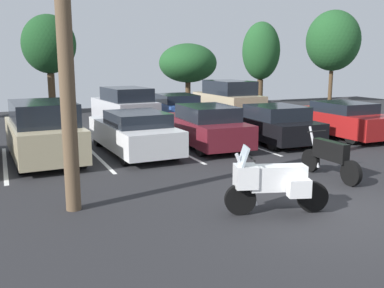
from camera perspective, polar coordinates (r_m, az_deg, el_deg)
ground at (r=9.80m, az=18.66°, el=-8.44°), size 44.00×44.00×0.10m
motorcycle_touring at (r=9.02m, az=10.63°, el=-4.96°), size 2.11×1.08×1.43m
motorcycle_second at (r=12.10m, az=17.66°, el=-1.64°), size 0.62×2.20×1.29m
parking_stripes at (r=14.98m, az=-7.23°, el=-1.08°), size 19.62×5.10×0.01m
car_champagne at (r=14.27m, az=-18.93°, el=1.51°), size 2.14×4.52×1.87m
car_white at (r=14.79m, az=-7.65°, el=1.53°), size 2.05×4.93×1.44m
car_maroon at (r=15.86m, az=1.76°, el=2.36°), size 2.01×4.74×1.51m
car_black at (r=16.91m, az=10.65°, el=2.57°), size 2.08×4.29×1.43m
car_red at (r=18.91m, az=18.76°, el=3.08°), size 1.94×4.91×1.44m
car_far_silver at (r=20.70m, az=-8.86°, el=4.77°), size 2.27×4.48×1.87m
car_far_blue at (r=22.08m, az=-2.21°, el=4.75°), size 2.13×4.66×1.43m
car_far_tan at (r=22.83m, az=4.76°, el=5.67°), size 2.00×4.57×2.07m
tree_left at (r=29.88m, az=-0.54°, el=10.58°), size 3.92×3.92×4.22m
tree_rear at (r=27.39m, az=-18.30°, el=12.30°), size 3.12×3.12×5.74m
tree_far_left at (r=32.17m, az=9.07°, el=11.96°), size 2.70×2.70×5.80m
tree_far_right at (r=34.02m, az=18.07°, el=12.78°), size 3.87×3.87×6.67m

